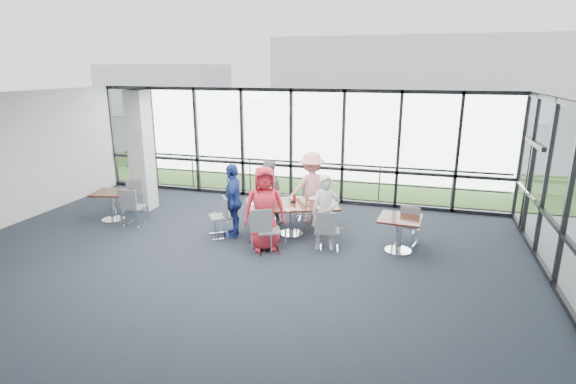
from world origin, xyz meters
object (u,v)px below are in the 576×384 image
(main_table, at_px, (292,208))
(diner_near_right, at_px, (326,213))
(side_table_left, at_px, (111,196))
(chair_spare_lb, at_px, (128,198))
(chair_spare_la, at_px, (134,207))
(structural_column, at_px, (141,151))
(chair_main_fr, at_px, (308,202))
(side_table_right, at_px, (400,223))
(chair_main_nl, at_px, (269,231))
(diner_far_right, at_px, (311,188))
(chair_main_fl, at_px, (268,203))
(diner_end, at_px, (233,200))
(chair_spare_r, at_px, (407,224))
(diner_far_left, at_px, (268,192))
(diner_near_left, at_px, (264,208))
(chair_main_nr, at_px, (330,231))
(chair_main_end, at_px, (220,217))

(main_table, relative_size, diner_near_right, 1.46)
(side_table_left, xyz_separation_m, chair_spare_lb, (0.09, 0.57, -0.20))
(chair_spare_la, bearing_deg, structural_column, 109.29)
(chair_main_fr, xyz_separation_m, chair_spare_lb, (-4.65, -0.85, -0.05))
(side_table_right, distance_m, chair_main_nl, 2.73)
(chair_spare_la, distance_m, chair_spare_lb, 1.01)
(diner_far_right, xyz_separation_m, chair_main_fl, (-1.09, -0.20, -0.44))
(chair_spare_lb, bearing_deg, diner_end, 143.44)
(chair_main_fr, bearing_deg, chair_spare_r, 150.54)
(diner_far_left, xyz_separation_m, chair_spare_lb, (-3.78, -0.32, -0.38))
(structural_column, height_order, diner_far_right, structural_column)
(diner_near_left, relative_size, chair_spare_la, 1.94)
(diner_end, distance_m, chair_main_fl, 1.38)
(diner_near_right, xyz_separation_m, chair_spare_la, (-4.77, 0.14, -0.34))
(structural_column, bearing_deg, chair_main_fr, 3.82)
(diner_far_left, xyz_separation_m, chair_main_fl, (-0.09, 0.23, -0.36))
(chair_main_nl, bearing_deg, diner_far_left, 82.44)
(structural_column, height_order, diner_near_left, structural_column)
(diner_far_left, bearing_deg, chair_main_fr, -164.71)
(chair_main_nr, height_order, chair_spare_lb, chair_spare_lb)
(main_table, xyz_separation_m, side_table_right, (2.44, -0.34, -0.01))
(structural_column, xyz_separation_m, diner_near_left, (4.11, -1.79, -0.70))
(diner_near_left, bearing_deg, side_table_left, 145.92)
(chair_main_nl, xyz_separation_m, chair_spare_r, (2.75, 1.30, -0.04))
(chair_main_nr, bearing_deg, chair_main_fl, 130.68)
(side_table_left, bearing_deg, structural_column, 78.88)
(chair_main_nl, bearing_deg, diner_near_right, -1.18)
(chair_main_fl, bearing_deg, chair_main_nr, 133.29)
(structural_column, distance_m, chair_main_nl, 4.81)
(chair_spare_r, bearing_deg, diner_near_left, -145.69)
(main_table, distance_m, chair_main_fr, 1.12)
(diner_near_right, distance_m, chair_main_fr, 1.94)
(chair_spare_r, bearing_deg, chair_main_fr, 171.92)
(diner_end, bearing_deg, chair_spare_la, -106.71)
(chair_main_fr, bearing_deg, structural_column, -4.84)
(structural_column, distance_m, chair_main_fl, 3.74)
(chair_spare_lb, bearing_deg, chair_main_fr, 166.02)
(structural_column, bearing_deg, chair_main_nl, -24.60)
(main_table, relative_size, side_table_right, 2.58)
(side_table_left, distance_m, diner_near_left, 4.39)
(main_table, height_order, chair_main_nr, chair_main_nr)
(chair_main_nl, bearing_deg, side_table_left, 142.55)
(diner_far_right, distance_m, chair_main_nr, 1.88)
(side_table_left, bearing_deg, diner_end, -2.49)
(chair_main_nr, relative_size, chair_spare_lb, 1.00)
(diner_near_left, bearing_deg, chair_spare_lb, 138.47)
(chair_main_end, bearing_deg, chair_spare_la, -128.23)
(diner_end, bearing_deg, diner_near_left, 43.67)
(chair_main_nr, height_order, chair_main_fr, chair_main_fr)
(main_table, xyz_separation_m, diner_near_right, (0.92, -0.62, 0.17))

